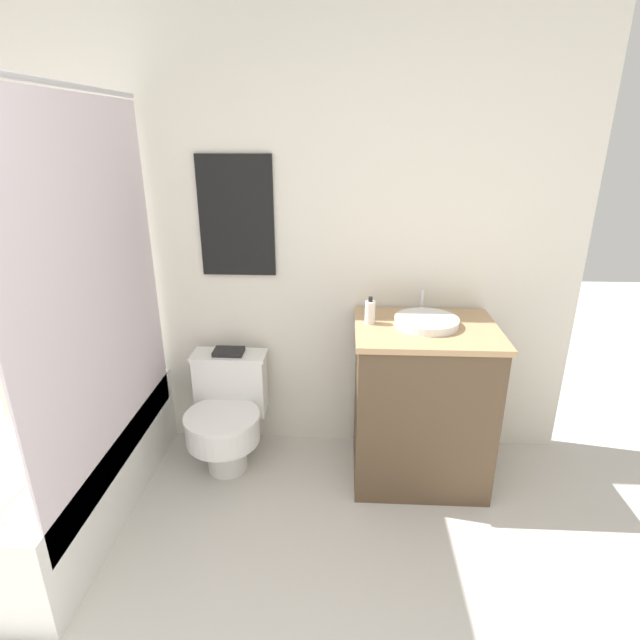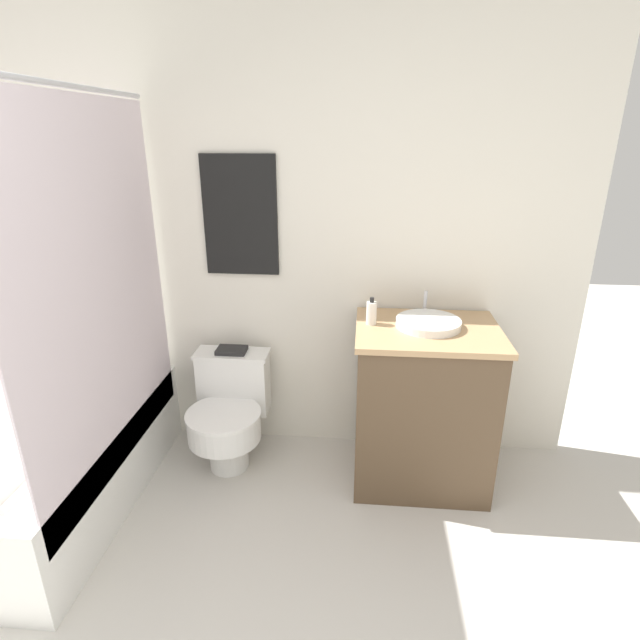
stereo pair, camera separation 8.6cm
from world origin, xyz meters
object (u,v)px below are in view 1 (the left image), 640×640
object	(u,v)px
toilet	(227,413)
book_on_tank	(229,352)
sink	(426,321)
soap_bottle	(370,312)

from	to	relation	value
toilet	book_on_tank	world-z (taller)	book_on_tank
sink	book_on_tank	world-z (taller)	sink
toilet	soap_bottle	size ratio (longest dim) A/B	4.44
toilet	soap_bottle	distance (m)	0.99
toilet	sink	bearing A→B (deg)	-0.62
toilet	sink	distance (m)	1.21
soap_bottle	book_on_tank	size ratio (longest dim) A/B	0.85
toilet	soap_bottle	world-z (taller)	soap_bottle
book_on_tank	soap_bottle	bearing A→B (deg)	-9.84
soap_bottle	book_on_tank	world-z (taller)	soap_bottle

